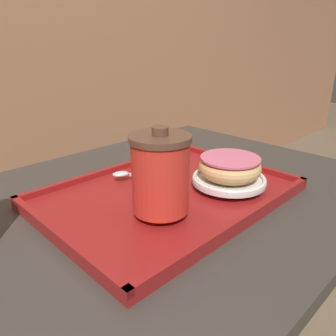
% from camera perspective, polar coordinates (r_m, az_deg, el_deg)
% --- Properties ---
extents(cafe_table, '(0.93, 0.70, 0.75)m').
position_cam_1_polar(cafe_table, '(0.77, -0.68, -15.62)').
color(cafe_table, '#38332D').
rests_on(cafe_table, ground_plane).
extents(serving_tray, '(0.48, 0.35, 0.02)m').
position_cam_1_polar(serving_tray, '(0.65, 0.00, -4.65)').
color(serving_tray, maroon).
rests_on(serving_tray, cafe_table).
extents(coffee_cup_front, '(0.10, 0.10, 0.14)m').
position_cam_1_polar(coffee_cup_front, '(0.54, -1.32, -0.89)').
color(coffee_cup_front, red).
rests_on(coffee_cup_front, serving_tray).
extents(plate_with_chocolate_donut, '(0.15, 0.15, 0.01)m').
position_cam_1_polar(plate_with_chocolate_donut, '(0.67, 10.55, -1.93)').
color(plate_with_chocolate_donut, white).
rests_on(plate_with_chocolate_donut, serving_tray).
extents(donut_chocolate_glazed, '(0.12, 0.12, 0.04)m').
position_cam_1_polar(donut_chocolate_glazed, '(0.66, 10.71, 0.24)').
color(donut_chocolate_glazed, '#DBB270').
rests_on(donut_chocolate_glazed, plate_with_chocolate_donut).
extents(spoon, '(0.13, 0.08, 0.01)m').
position_cam_1_polar(spoon, '(0.70, -6.78, -0.96)').
color(spoon, silver).
rests_on(spoon, serving_tray).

